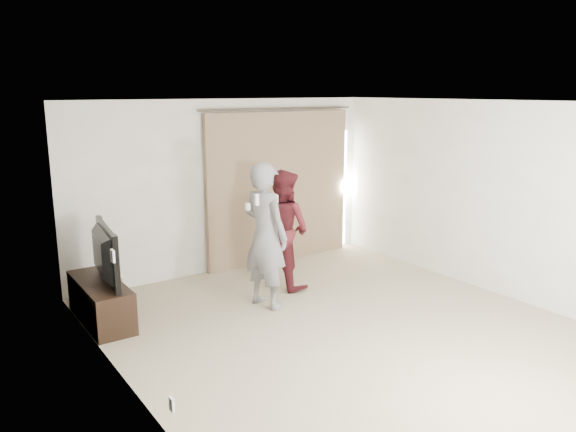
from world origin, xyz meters
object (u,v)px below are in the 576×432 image
Objects in this scene: person_man at (265,235)px; person_woman at (283,229)px; tv at (97,254)px; tv_console at (101,302)px.

person_man reaches higher than person_woman.
person_man is 0.78m from person_woman.
tv is 2.52m from person_woman.
person_man is (1.91, -0.68, 0.68)m from tv_console.
person_man reaches higher than tv_console.
person_man reaches higher than tv.
tv_console is at bearing 160.47° from person_man.
person_woman reaches higher than tv.
tv_console is 2.58m from person_woman.
tv is 0.63× the size of person_man.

